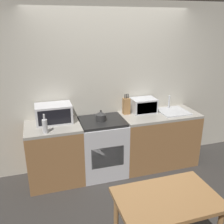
{
  "coord_description": "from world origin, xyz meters",
  "views": [
    {
      "loc": [
        -1.11,
        -2.69,
        2.29
      ],
      "look_at": [
        -0.1,
        0.59,
        1.05
      ],
      "focal_mm": 40.0,
      "sensor_mm": 36.0,
      "label": 1
    }
  ],
  "objects_px": {
    "bottle": "(45,126)",
    "dining_table": "(167,206)",
    "microwave": "(54,114)",
    "stove_range": "(102,147)",
    "toaster_oven": "(144,105)",
    "kettle": "(101,116)"
  },
  "relations": [
    {
      "from": "stove_range",
      "to": "bottle",
      "type": "bearing_deg",
      "value": -164.89
    },
    {
      "from": "microwave",
      "to": "bottle",
      "type": "xyz_separation_m",
      "value": [
        -0.15,
        -0.35,
        -0.03
      ]
    },
    {
      "from": "kettle",
      "to": "dining_table",
      "type": "height_order",
      "value": "kettle"
    },
    {
      "from": "stove_range",
      "to": "dining_table",
      "type": "relative_size",
      "value": 0.93
    },
    {
      "from": "stove_range",
      "to": "dining_table",
      "type": "xyz_separation_m",
      "value": [
        0.18,
        -1.69,
        0.19
      ]
    },
    {
      "from": "kettle",
      "to": "dining_table",
      "type": "relative_size",
      "value": 0.17
    },
    {
      "from": "kettle",
      "to": "microwave",
      "type": "relative_size",
      "value": 0.32
    },
    {
      "from": "stove_range",
      "to": "toaster_oven",
      "type": "height_order",
      "value": "toaster_oven"
    },
    {
      "from": "bottle",
      "to": "toaster_oven",
      "type": "xyz_separation_m",
      "value": [
        1.58,
        0.37,
        0.01
      ]
    },
    {
      "from": "toaster_oven",
      "to": "dining_table",
      "type": "relative_size",
      "value": 0.4
    },
    {
      "from": "microwave",
      "to": "dining_table",
      "type": "distance_m",
      "value": 2.05
    },
    {
      "from": "stove_range",
      "to": "toaster_oven",
      "type": "xyz_separation_m",
      "value": [
        0.74,
        0.14,
        0.57
      ]
    },
    {
      "from": "stove_range",
      "to": "microwave",
      "type": "bearing_deg",
      "value": 169.99
    },
    {
      "from": "microwave",
      "to": "bottle",
      "type": "distance_m",
      "value": 0.38
    },
    {
      "from": "stove_range",
      "to": "toaster_oven",
      "type": "distance_m",
      "value": 0.94
    },
    {
      "from": "bottle",
      "to": "toaster_oven",
      "type": "height_order",
      "value": "bottle"
    },
    {
      "from": "microwave",
      "to": "toaster_oven",
      "type": "bearing_deg",
      "value": 0.9
    },
    {
      "from": "bottle",
      "to": "dining_table",
      "type": "relative_size",
      "value": 0.27
    },
    {
      "from": "kettle",
      "to": "dining_table",
      "type": "distance_m",
      "value": 1.73
    },
    {
      "from": "kettle",
      "to": "microwave",
      "type": "distance_m",
      "value": 0.69
    },
    {
      "from": "dining_table",
      "to": "stove_range",
      "type": "bearing_deg",
      "value": 96.08
    },
    {
      "from": "microwave",
      "to": "kettle",
      "type": "bearing_deg",
      "value": -11.05
    }
  ]
}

